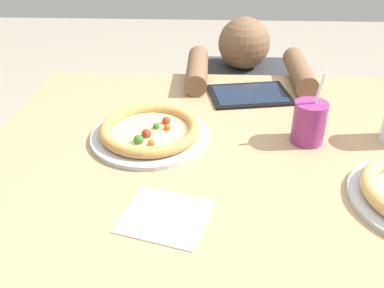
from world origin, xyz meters
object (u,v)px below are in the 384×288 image
object	(u,v)px
pizza_far	(150,132)
tablet	(250,95)
drink_cup_colored	(309,122)
diner_seated	(238,135)

from	to	relation	value
pizza_far	tablet	size ratio (longest dim) A/B	1.14
pizza_far	drink_cup_colored	distance (m)	0.40
drink_cup_colored	tablet	size ratio (longest dim) A/B	0.70
tablet	diner_seated	xyz separation A→B (m)	(0.00, 0.34, -0.34)
diner_seated	drink_cup_colored	bearing A→B (deg)	-78.72
pizza_far	diner_seated	xyz separation A→B (m)	(0.27, 0.61, -0.36)
drink_cup_colored	tablet	world-z (taller)	drink_cup_colored
drink_cup_colored	pizza_far	bearing A→B (deg)	-179.62
pizza_far	tablet	bearing A→B (deg)	44.23
drink_cup_colored	diner_seated	world-z (taller)	drink_cup_colored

